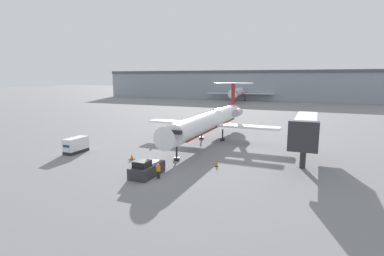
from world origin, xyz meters
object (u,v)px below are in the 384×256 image
at_px(worker_near_tug, 158,171).
at_px(airplane_parked_far_left, 239,92).
at_px(airplane_main, 210,121).
at_px(traffic_cone_left, 132,157).
at_px(traffic_cone_right, 217,163).
at_px(luggage_cart, 76,145).
at_px(jet_bridge, 306,128).
at_px(worker_by_wing, 155,138).
at_px(pushback_tug, 147,169).

height_order(worker_near_tug, airplane_parked_far_left, airplane_parked_far_left).
relative_size(airplane_main, traffic_cone_left, 44.44).
bearing_deg(traffic_cone_right, luggage_cart, -176.01).
bearing_deg(worker_near_tug, airplane_parked_far_left, 99.42).
distance_m(airplane_main, jet_bridge, 17.21).
relative_size(traffic_cone_right, airplane_parked_far_left, 0.02).
height_order(airplane_main, worker_by_wing, airplane_main).
bearing_deg(luggage_cart, airplane_main, 44.53).
bearing_deg(worker_by_wing, traffic_cone_right, -31.94).
bearing_deg(airplane_main, pushback_tug, -91.09).
bearing_deg(airplane_parked_far_left, luggage_cart, -89.21).
bearing_deg(worker_near_tug, pushback_tug, 167.62).
bearing_deg(luggage_cart, pushback_tug, -18.33).
xyz_separation_m(luggage_cart, traffic_cone_right, (21.03, 1.47, -0.72)).
xyz_separation_m(airplane_main, traffic_cone_left, (-5.71, -15.08, -3.19)).
xyz_separation_m(luggage_cart, jet_bridge, (30.85, 7.70, 3.35)).
bearing_deg(pushback_tug, airplane_main, 88.91).
distance_m(traffic_cone_left, airplane_parked_far_left, 104.14).
bearing_deg(airplane_parked_far_left, traffic_cone_right, -77.59).
bearing_deg(traffic_cone_left, worker_near_tug, -37.18).
bearing_deg(luggage_cart, traffic_cone_right, 3.99).
bearing_deg(pushback_tug, luggage_cart, 161.67).
distance_m(traffic_cone_right, airplane_parked_far_left, 104.52).
xyz_separation_m(worker_near_tug, traffic_cone_left, (-7.00, 5.31, -0.53)).
bearing_deg(luggage_cart, traffic_cone_left, -0.04).
distance_m(worker_by_wing, traffic_cone_right, 15.80).
relative_size(luggage_cart, jet_bridge, 0.27).
xyz_separation_m(worker_by_wing, traffic_cone_left, (1.99, -9.83, -0.59)).
distance_m(luggage_cart, worker_near_tug, 17.45).
xyz_separation_m(airplane_main, pushback_tug, (-0.38, -20.03, -2.79)).
xyz_separation_m(airplane_parked_far_left, jet_bridge, (32.27, -95.77, 0.23)).
bearing_deg(worker_near_tug, jet_bridge, 42.45).
distance_m(traffic_cone_right, jet_bridge, 12.32).
height_order(airplane_main, luggage_cart, airplane_main).
xyz_separation_m(airplane_main, luggage_cart, (-15.33, -15.08, -2.43)).
relative_size(luggage_cart, traffic_cone_right, 4.56).
distance_m(pushback_tug, luggage_cart, 15.75).
bearing_deg(airplane_main, traffic_cone_left, -110.74).
xyz_separation_m(pushback_tug, luggage_cart, (-14.95, 4.95, 0.36)).
relative_size(airplane_main, pushback_tug, 7.01).
height_order(airplane_main, worker_near_tug, airplane_main).
distance_m(airplane_main, pushback_tug, 20.23).
bearing_deg(worker_near_tug, luggage_cart, 162.26).
relative_size(worker_by_wing, traffic_cone_left, 2.43).
xyz_separation_m(pushback_tug, worker_near_tug, (1.67, -0.37, 0.13)).
xyz_separation_m(pushback_tug, airplane_parked_far_left, (-16.37, 108.42, 3.47)).
bearing_deg(airplane_parked_far_left, worker_by_wing, -84.48).
bearing_deg(worker_by_wing, pushback_tug, -63.64).
bearing_deg(jet_bridge, luggage_cart, -165.99).
relative_size(worker_near_tug, jet_bridge, 0.12).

